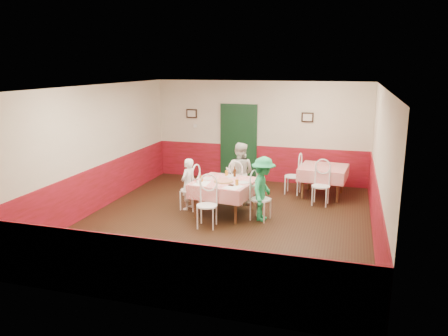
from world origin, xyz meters
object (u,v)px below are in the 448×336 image
(beer_bottle, at_px, (235,172))
(chair_left, at_px, (190,190))
(diner_far, at_px, (240,173))
(chair_second_b, at_px, (321,186))
(chair_second_a, at_px, (293,176))
(chair_right, at_px, (261,199))
(pizza, at_px, (223,181))
(second_table, at_px, (323,181))
(chair_near, at_px, (207,206))
(glass_b, at_px, (237,183))
(diner_right, at_px, (263,189))
(main_table, at_px, (224,198))
(chair_far, at_px, (239,185))
(glass_c, at_px, (227,173))
(wallet, at_px, (231,185))
(diner_left, at_px, (188,184))
(glass_a, at_px, (202,179))

(beer_bottle, bearing_deg, chair_left, -164.47)
(diner_far, bearing_deg, chair_second_b, -165.36)
(diner_far, bearing_deg, chair_second_a, -131.57)
(chair_right, relative_size, chair_second_b, 1.00)
(chair_second_a, height_order, pizza, chair_second_a)
(beer_bottle, bearing_deg, second_table, 41.47)
(chair_near, xyz_separation_m, glass_b, (0.47, 0.57, 0.37))
(diner_right, bearing_deg, pizza, 87.98)
(chair_left, relative_size, beer_bottle, 4.04)
(diner_far, xyz_separation_m, diner_right, (0.77, -1.01, -0.05))
(main_table, relative_size, pizza, 3.07)
(diner_far, bearing_deg, chair_near, 85.39)
(chair_left, relative_size, chair_second_a, 1.00)
(diner_far, relative_size, diner_right, 1.07)
(chair_far, xyz_separation_m, chair_near, (-0.23, -1.68, 0.00))
(pizza, bearing_deg, glass_c, 98.43)
(chair_near, bearing_deg, chair_far, 77.11)
(chair_near, relative_size, diner_far, 0.62)
(chair_near, distance_m, beer_bottle, 1.32)
(chair_left, distance_m, chair_far, 1.20)
(chair_second_b, bearing_deg, glass_b, -131.21)
(pizza, bearing_deg, wallet, -45.92)
(main_table, height_order, chair_near, chair_near)
(chair_second_a, xyz_separation_m, glass_b, (-0.88, -2.29, 0.37))
(glass_b, bearing_deg, chair_far, 102.50)
(main_table, height_order, wallet, wallet)
(chair_far, bearing_deg, diner_right, 139.38)
(chair_far, xyz_separation_m, diner_left, (-1.01, -0.72, 0.14))
(diner_far, bearing_deg, chair_far, 85.39)
(main_table, distance_m, chair_right, 0.85)
(chair_near, height_order, glass_c, chair_near)
(wallet, bearing_deg, diner_far, 103.81)
(diner_left, bearing_deg, beer_bottle, 114.75)
(main_table, bearing_deg, chair_near, -97.71)
(chair_right, xyz_separation_m, glass_a, (-1.30, -0.06, 0.37))
(chair_far, bearing_deg, chair_right, 137.74)
(chair_right, relative_size, pizza, 2.26)
(beer_bottle, bearing_deg, diner_right, -33.85)
(diner_far, bearing_deg, beer_bottle, 94.90)
(second_table, height_order, diner_far, diner_far)
(chair_second_b, relative_size, glass_a, 7.20)
(chair_left, height_order, beer_bottle, beer_bottle)
(pizza, bearing_deg, glass_b, -29.56)
(pizza, bearing_deg, diner_far, 83.33)
(chair_second_b, relative_size, wallet, 8.18)
(wallet, bearing_deg, chair_second_a, 74.83)
(glass_a, bearing_deg, diner_far, 61.79)
(beer_bottle, distance_m, diner_left, 1.10)
(chair_right, distance_m, chair_near, 1.20)
(chair_left, relative_size, pizza, 2.26)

